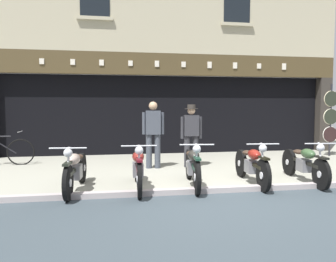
{
  "coord_description": "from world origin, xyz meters",
  "views": [
    {
      "loc": [
        -1.93,
        -5.74,
        1.59
      ],
      "look_at": [
        -0.5,
        2.56,
        0.96
      ],
      "focal_mm": 35.68,
      "sensor_mm": 36.0,
      "label": 1
    }
  ],
  "objects_px": {
    "motorcycle_center": "(193,165)",
    "tyre_sign_pole": "(331,117)",
    "motorcycle_right": "(304,163)",
    "advert_board_near": "(91,104)",
    "motorcycle_left": "(75,169)",
    "advert_board_far": "(59,104)",
    "leaning_bicycle": "(0,151)",
    "motorcycle_center_right": "(252,164)",
    "motorcycle_center_left": "(138,167)",
    "salesman_left": "(153,131)",
    "shopkeeper_center": "(191,132)"
  },
  "relations": [
    {
      "from": "motorcycle_right",
      "to": "leaning_bicycle",
      "type": "height_order",
      "value": "leaning_bicycle"
    },
    {
      "from": "motorcycle_center_right",
      "to": "advert_board_near",
      "type": "relative_size",
      "value": 2.04
    },
    {
      "from": "salesman_left",
      "to": "advert_board_near",
      "type": "bearing_deg",
      "value": -51.77
    },
    {
      "from": "motorcycle_right",
      "to": "salesman_left",
      "type": "distance_m",
      "value": 3.65
    },
    {
      "from": "motorcycle_left",
      "to": "motorcycle_center_right",
      "type": "distance_m",
      "value": 3.49
    },
    {
      "from": "motorcycle_center",
      "to": "advert_board_near",
      "type": "bearing_deg",
      "value": -57.89
    },
    {
      "from": "salesman_left",
      "to": "leaning_bicycle",
      "type": "bearing_deg",
      "value": -9.11
    },
    {
      "from": "motorcycle_right",
      "to": "salesman_left",
      "type": "bearing_deg",
      "value": -30.48
    },
    {
      "from": "motorcycle_left",
      "to": "tyre_sign_pole",
      "type": "relative_size",
      "value": 0.87
    },
    {
      "from": "salesman_left",
      "to": "advert_board_near",
      "type": "height_order",
      "value": "advert_board_near"
    },
    {
      "from": "advert_board_far",
      "to": "leaning_bicycle",
      "type": "distance_m",
      "value": 2.43
    },
    {
      "from": "motorcycle_center_left",
      "to": "advert_board_near",
      "type": "bearing_deg",
      "value": -74.28
    },
    {
      "from": "motorcycle_center",
      "to": "advert_board_far",
      "type": "height_order",
      "value": "advert_board_far"
    },
    {
      "from": "motorcycle_center_left",
      "to": "motorcycle_center",
      "type": "bearing_deg",
      "value": -175.5
    },
    {
      "from": "tyre_sign_pole",
      "to": "advert_board_near",
      "type": "bearing_deg",
      "value": 168.29
    },
    {
      "from": "motorcycle_center",
      "to": "shopkeeper_center",
      "type": "distance_m",
      "value": 2.18
    },
    {
      "from": "motorcycle_right",
      "to": "tyre_sign_pole",
      "type": "distance_m",
      "value": 4.46
    },
    {
      "from": "motorcycle_left",
      "to": "advert_board_near",
      "type": "xyz_separation_m",
      "value": [
        0.03,
        4.78,
        1.26
      ]
    },
    {
      "from": "motorcycle_center",
      "to": "motorcycle_right",
      "type": "distance_m",
      "value": 2.39
    },
    {
      "from": "leaning_bicycle",
      "to": "advert_board_near",
      "type": "bearing_deg",
      "value": 123.46
    },
    {
      "from": "advert_board_near",
      "to": "advert_board_far",
      "type": "distance_m",
      "value": 1.01
    },
    {
      "from": "advert_board_far",
      "to": "leaning_bicycle",
      "type": "xyz_separation_m",
      "value": [
        -1.32,
        -1.61,
        -1.27
      ]
    },
    {
      "from": "motorcycle_center_right",
      "to": "advert_board_near",
      "type": "distance_m",
      "value": 6.04
    },
    {
      "from": "motorcycle_center",
      "to": "shopkeeper_center",
      "type": "relative_size",
      "value": 1.23
    },
    {
      "from": "motorcycle_center_right",
      "to": "leaning_bicycle",
      "type": "xyz_separation_m",
      "value": [
        -5.79,
        3.18,
        -0.03
      ]
    },
    {
      "from": "motorcycle_center",
      "to": "salesman_left",
      "type": "relative_size",
      "value": 1.18
    },
    {
      "from": "salesman_left",
      "to": "leaning_bicycle",
      "type": "xyz_separation_m",
      "value": [
        -4.03,
        1.1,
        -0.57
      ]
    },
    {
      "from": "motorcycle_center_left",
      "to": "tyre_sign_pole",
      "type": "relative_size",
      "value": 0.88
    },
    {
      "from": "shopkeeper_center",
      "to": "leaning_bicycle",
      "type": "relative_size",
      "value": 0.92
    },
    {
      "from": "motorcycle_center",
      "to": "tyre_sign_pole",
      "type": "relative_size",
      "value": 0.88
    },
    {
      "from": "salesman_left",
      "to": "motorcycle_center_left",
      "type": "bearing_deg",
      "value": 81.18
    },
    {
      "from": "salesman_left",
      "to": "tyre_sign_pole",
      "type": "xyz_separation_m",
      "value": [
        5.84,
        1.14,
        0.29
      ]
    },
    {
      "from": "motorcycle_center_left",
      "to": "motorcycle_center",
      "type": "xyz_separation_m",
      "value": [
        1.09,
        0.04,
        -0.0
      ]
    },
    {
      "from": "motorcycle_left",
      "to": "tyre_sign_pole",
      "type": "height_order",
      "value": "tyre_sign_pole"
    },
    {
      "from": "motorcycle_left",
      "to": "motorcycle_center_right",
      "type": "bearing_deg",
      "value": -175.12
    },
    {
      "from": "leaning_bicycle",
      "to": "shopkeeper_center",
      "type": "bearing_deg",
      "value": 76.51
    },
    {
      "from": "motorcycle_right",
      "to": "advert_board_far",
      "type": "xyz_separation_m",
      "value": [
        -5.62,
        4.82,
        1.24
      ]
    },
    {
      "from": "motorcycle_center_left",
      "to": "leaning_bicycle",
      "type": "xyz_separation_m",
      "value": [
        -3.46,
        3.21,
        -0.04
      ]
    },
    {
      "from": "shopkeeper_center",
      "to": "motorcycle_center",
      "type": "bearing_deg",
      "value": 81.75
    },
    {
      "from": "motorcycle_right",
      "to": "shopkeeper_center",
      "type": "height_order",
      "value": "shopkeeper_center"
    },
    {
      "from": "advert_board_far",
      "to": "leaning_bicycle",
      "type": "bearing_deg",
      "value": -129.36
    },
    {
      "from": "motorcycle_left",
      "to": "motorcycle_center_right",
      "type": "xyz_separation_m",
      "value": [
        3.49,
        -0.01,
        0.0
      ]
    },
    {
      "from": "motorcycle_center_right",
      "to": "motorcycle_right",
      "type": "relative_size",
      "value": 0.98
    },
    {
      "from": "motorcycle_right",
      "to": "advert_board_near",
      "type": "bearing_deg",
      "value": -40.73
    },
    {
      "from": "advert_board_far",
      "to": "motorcycle_left",
      "type": "bearing_deg",
      "value": -78.41
    },
    {
      "from": "motorcycle_right",
      "to": "motorcycle_left",
      "type": "bearing_deg",
      "value": 4.98
    },
    {
      "from": "motorcycle_center_right",
      "to": "salesman_left",
      "type": "xyz_separation_m",
      "value": [
        -1.76,
        2.08,
        0.54
      ]
    },
    {
      "from": "salesman_left",
      "to": "leaning_bicycle",
      "type": "relative_size",
      "value": 0.96
    },
    {
      "from": "motorcycle_center_left",
      "to": "motorcycle_center",
      "type": "relative_size",
      "value": 1.0
    },
    {
      "from": "tyre_sign_pole",
      "to": "leaning_bicycle",
      "type": "distance_m",
      "value": 9.9
    }
  ]
}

